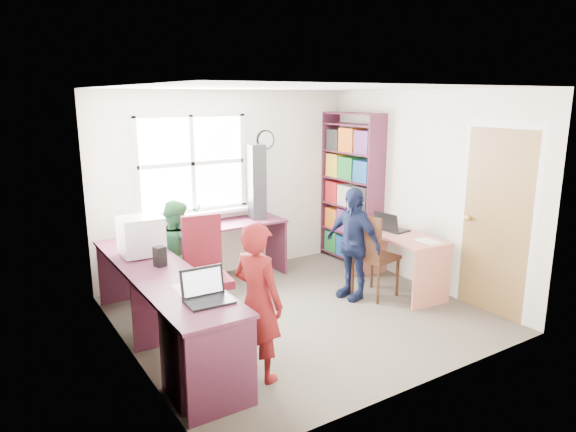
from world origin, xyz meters
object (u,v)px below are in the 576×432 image
(l_desk, at_px, (197,310))
(person_navy, at_px, (353,243))
(bookshelf, at_px, (351,192))
(person_red, at_px, (258,302))
(swivel_chair, at_px, (206,277))
(right_desk, at_px, (399,249))
(crt_monitor, at_px, (141,236))
(laptop_left, at_px, (206,293))
(wooden_chair, at_px, (372,253))
(potted_plant, at_px, (196,215))
(cd_tower, at_px, (257,182))
(person_green, at_px, (178,254))
(laptop_right, at_px, (390,226))

(l_desk, relative_size, person_navy, 2.25)
(bookshelf, relative_size, person_red, 1.56)
(l_desk, distance_m, swivel_chair, 0.77)
(right_desk, bearing_deg, crt_monitor, 173.33)
(laptop_left, bearing_deg, wooden_chair, 19.55)
(crt_monitor, height_order, potted_plant, crt_monitor)
(swivel_chair, xyz_separation_m, crt_monitor, (-0.57, 0.27, 0.47))
(bookshelf, distance_m, potted_plant, 2.23)
(bookshelf, xyz_separation_m, potted_plant, (-2.21, 0.30, -0.11))
(bookshelf, xyz_separation_m, person_navy, (-0.86, -1.09, -0.35))
(person_navy, bearing_deg, cd_tower, -168.63)
(l_desk, height_order, person_green, person_green)
(cd_tower, bearing_deg, person_red, -114.38)
(l_desk, height_order, potted_plant, potted_plant)
(l_desk, relative_size, laptop_right, 7.84)
(laptop_right, xyz_separation_m, person_navy, (-0.63, -0.05, -0.11))
(potted_plant, bearing_deg, l_desk, -112.89)
(potted_plant, relative_size, person_green, 0.23)
(cd_tower, relative_size, person_navy, 0.74)
(l_desk, xyz_separation_m, person_green, (0.29, 1.23, 0.15))
(laptop_left, bearing_deg, crt_monitor, 95.01)
(l_desk, height_order, laptop_left, laptop_left)
(person_green, bearing_deg, laptop_left, 158.89)
(laptop_right, xyz_separation_m, person_green, (-2.43, 0.81, -0.15))
(l_desk, bearing_deg, laptop_right, 8.78)
(person_navy, bearing_deg, potted_plant, -145.85)
(bookshelf, height_order, person_green, bookshelf)
(person_green, bearing_deg, cd_tower, -77.67)
(crt_monitor, bearing_deg, cd_tower, 24.27)
(crt_monitor, distance_m, laptop_right, 2.96)
(cd_tower, bearing_deg, potted_plant, -179.69)
(wooden_chair, relative_size, person_red, 0.75)
(wooden_chair, bearing_deg, person_navy, 133.92)
(potted_plant, height_order, person_red, person_red)
(crt_monitor, relative_size, person_green, 0.34)
(swivel_chair, distance_m, potted_plant, 1.23)
(crt_monitor, distance_m, person_red, 1.62)
(laptop_left, height_order, cd_tower, cd_tower)
(laptop_right, bearing_deg, wooden_chair, 105.42)
(wooden_chair, height_order, crt_monitor, crt_monitor)
(wooden_chair, xyz_separation_m, potted_plant, (-1.53, 1.52, 0.34))
(crt_monitor, bearing_deg, l_desk, -78.28)
(bookshelf, bearing_deg, laptop_left, -147.32)
(swivel_chair, bearing_deg, cd_tower, 48.06)
(person_red, bearing_deg, cd_tower, -48.53)
(bookshelf, relative_size, potted_plant, 7.50)
(l_desk, xyz_separation_m, laptop_left, (-0.11, -0.50, 0.35))
(cd_tower, xyz_separation_m, person_red, (-1.28, -2.29, -0.56))
(right_desk, bearing_deg, wooden_chair, -172.40)
(crt_monitor, height_order, person_navy, person_navy)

